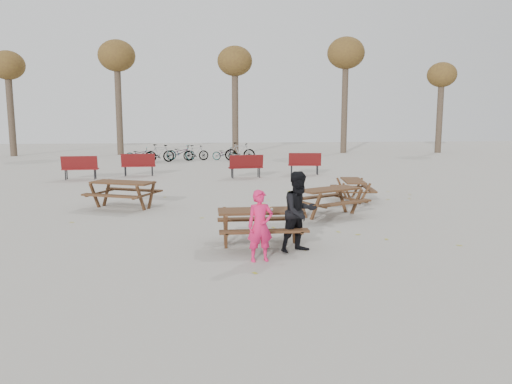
{
  "coord_description": "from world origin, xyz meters",
  "views": [
    {
      "loc": [
        -1.17,
        -10.25,
        2.75
      ],
      "look_at": [
        0.0,
        1.0,
        1.0
      ],
      "focal_mm": 35.0,
      "sensor_mm": 36.0,
      "label": 1
    }
  ],
  "objects": [
    {
      "name": "picnic_table_north",
      "position": [
        -3.59,
        4.73,
        0.4
      ],
      "size": [
        2.29,
        2.11,
        0.8
      ],
      "primitive_type": null,
      "rotation": [
        0.0,
        0.0,
        -0.41
      ],
      "color": "#3A2415",
      "rests_on": "ground"
    },
    {
      "name": "child",
      "position": [
        -0.14,
        -1.13,
        0.68
      ],
      "size": [
        0.54,
        0.4,
        1.37
      ],
      "primitive_type": "imported",
      "rotation": [
        0.0,
        0.0,
        0.16
      ],
      "color": "#E01C58",
      "rests_on": "ground"
    },
    {
      "name": "fallen_leaves",
      "position": [
        0.5,
        2.5,
        0.0
      ],
      "size": [
        11.0,
        11.0,
        0.01
      ],
      "primitive_type": null,
      "color": "#ABA629",
      "rests_on": "ground"
    },
    {
      "name": "adult",
      "position": [
        0.72,
        -0.55,
        0.82
      ],
      "size": [
        0.99,
        0.9,
        1.64
      ],
      "primitive_type": "imported",
      "rotation": [
        0.0,
        0.0,
        0.44
      ],
      "color": "black",
      "rests_on": "ground"
    },
    {
      "name": "picnic_table_east",
      "position": [
        2.24,
        2.96,
        0.38
      ],
      "size": [
        2.23,
        2.08,
        0.76
      ],
      "primitive_type": null,
      "rotation": [
        0.0,
        0.0,
        0.48
      ],
      "color": "#3A2415",
      "rests_on": "ground"
    },
    {
      "name": "food_tray",
      "position": [
        0.15,
        -0.08,
        0.79
      ],
      "size": [
        0.18,
        0.11,
        0.03
      ],
      "primitive_type": "cube",
      "color": "white",
      "rests_on": "main_picnic_table"
    },
    {
      "name": "bread_roll",
      "position": [
        0.15,
        -0.08,
        0.83
      ],
      "size": [
        0.14,
        0.06,
        0.05
      ],
      "primitive_type": "ellipsoid",
      "color": "tan",
      "rests_on": "food_tray"
    },
    {
      "name": "soda_bottle",
      "position": [
        -0.07,
        -0.22,
        0.85
      ],
      "size": [
        0.07,
        0.07,
        0.17
      ],
      "color": "silver",
      "rests_on": "main_picnic_table"
    },
    {
      "name": "picnic_table_far",
      "position": [
        3.6,
        5.3,
        0.34
      ],
      "size": [
        1.45,
        1.71,
        0.68
      ],
      "primitive_type": null,
      "rotation": [
        0.0,
        0.0,
        1.45
      ],
      "color": "#3A2415",
      "rests_on": "ground"
    },
    {
      "name": "main_picnic_table",
      "position": [
        0.0,
        0.0,
        0.59
      ],
      "size": [
        1.8,
        1.45,
        0.78
      ],
      "color": "#3A2415",
      "rests_on": "ground"
    },
    {
      "name": "ground",
      "position": [
        0.0,
        0.0,
        0.0
      ],
      "size": [
        80.0,
        80.0,
        0.0
      ],
      "primitive_type": "plane",
      "color": "gray",
      "rests_on": "ground"
    },
    {
      "name": "tree_row",
      "position": [
        0.9,
        25.15,
        6.19
      ],
      "size": [
        32.17,
        3.52,
        8.26
      ],
      "color": "#382B21",
      "rests_on": "ground"
    },
    {
      "name": "bicycle_row",
      "position": [
        -2.01,
        20.08,
        0.48
      ],
      "size": [
        7.76,
        2.44,
        1.1
      ],
      "color": "black",
      "rests_on": "ground"
    },
    {
      "name": "park_bench_row",
      "position": [
        -1.63,
        12.17,
        0.52
      ],
      "size": [
        11.54,
        1.78,
        1.03
      ],
      "color": "maroon",
      "rests_on": "ground"
    }
  ]
}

